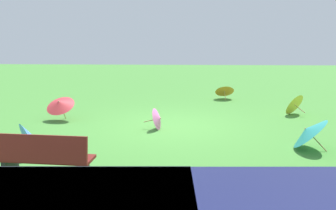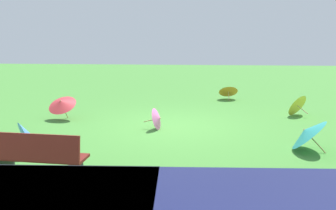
{
  "view_description": "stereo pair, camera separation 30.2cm",
  "coord_description": "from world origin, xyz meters",
  "px_view_note": "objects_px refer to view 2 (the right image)",
  "views": [
    {
      "loc": [
        -0.33,
        9.51,
        2.47
      ],
      "look_at": [
        0.1,
        0.08,
        0.6
      ],
      "focal_mm": 38.29,
      "sensor_mm": 36.0,
      "label": 1
    },
    {
      "loc": [
        -0.63,
        9.49,
        2.47
      ],
      "look_at": [
        0.1,
        0.08,
        0.6
      ],
      "focal_mm": 38.29,
      "sensor_mm": 36.0,
      "label": 2
    }
  ],
  "objects_px": {
    "parasol_red_1": "(62,103)",
    "park_bench": "(38,157)",
    "parasol_blue_0": "(29,137)",
    "parasol_teal_2": "(307,132)",
    "parasol_orange_0": "(228,90)",
    "parasol_yellow_0": "(296,104)",
    "parasol_pink_0": "(158,119)"
  },
  "relations": [
    {
      "from": "parasol_red_1",
      "to": "park_bench",
      "type": "bearing_deg",
      "value": 105.93
    },
    {
      "from": "parasol_blue_0",
      "to": "parasol_yellow_0",
      "type": "bearing_deg",
      "value": -148.02
    },
    {
      "from": "parasol_yellow_0",
      "to": "parasol_teal_2",
      "type": "relative_size",
      "value": 0.76
    },
    {
      "from": "parasol_yellow_0",
      "to": "parasol_teal_2",
      "type": "xyz_separation_m",
      "value": [
        0.71,
        3.48,
        0.06
      ]
    },
    {
      "from": "parasol_pink_0",
      "to": "parasol_teal_2",
      "type": "bearing_deg",
      "value": 155.65
    },
    {
      "from": "parasol_orange_0",
      "to": "parasol_blue_0",
      "type": "distance_m",
      "value": 8.24
    },
    {
      "from": "parasol_teal_2",
      "to": "parasol_red_1",
      "type": "relative_size",
      "value": 1.18
    },
    {
      "from": "park_bench",
      "to": "parasol_orange_0",
      "type": "bearing_deg",
      "value": -115.05
    },
    {
      "from": "park_bench",
      "to": "parasol_teal_2",
      "type": "relative_size",
      "value": 1.48
    },
    {
      "from": "parasol_yellow_0",
      "to": "parasol_teal_2",
      "type": "distance_m",
      "value": 3.55
    },
    {
      "from": "parasol_blue_0",
      "to": "parasol_teal_2",
      "type": "bearing_deg",
      "value": -174.01
    },
    {
      "from": "park_bench",
      "to": "parasol_yellow_0",
      "type": "height_order",
      "value": "park_bench"
    },
    {
      "from": "parasol_orange_0",
      "to": "parasol_red_1",
      "type": "relative_size",
      "value": 0.82
    },
    {
      "from": "park_bench",
      "to": "parasol_yellow_0",
      "type": "distance_m",
      "value": 7.98
    },
    {
      "from": "parasol_teal_2",
      "to": "parasol_yellow_0",
      "type": "bearing_deg",
      "value": -101.52
    },
    {
      "from": "parasol_orange_0",
      "to": "parasol_red_1",
      "type": "height_order",
      "value": "parasol_red_1"
    },
    {
      "from": "parasol_yellow_0",
      "to": "parasol_orange_0",
      "type": "height_order",
      "value": "parasol_yellow_0"
    },
    {
      "from": "parasol_orange_0",
      "to": "parasol_blue_0",
      "type": "xyz_separation_m",
      "value": [
        4.72,
        6.75,
        0.0
      ]
    },
    {
      "from": "park_bench",
      "to": "parasol_pink_0",
      "type": "height_order",
      "value": "park_bench"
    },
    {
      "from": "parasol_orange_0",
      "to": "parasol_yellow_0",
      "type": "bearing_deg",
      "value": 124.63
    },
    {
      "from": "park_bench",
      "to": "parasol_red_1",
      "type": "distance_m",
      "value": 4.64
    },
    {
      "from": "parasol_blue_0",
      "to": "parasol_red_1",
      "type": "xyz_separation_m",
      "value": [
        0.41,
        -2.97,
        0.14
      ]
    },
    {
      "from": "parasol_pink_0",
      "to": "parasol_blue_0",
      "type": "relative_size",
      "value": 0.8
    },
    {
      "from": "parasol_red_1",
      "to": "parasol_teal_2",
      "type": "bearing_deg",
      "value": 159.36
    },
    {
      "from": "parasol_orange_0",
      "to": "parasol_teal_2",
      "type": "relative_size",
      "value": 0.7
    },
    {
      "from": "park_bench",
      "to": "parasol_yellow_0",
      "type": "bearing_deg",
      "value": -135.52
    },
    {
      "from": "park_bench",
      "to": "parasol_blue_0",
      "type": "xyz_separation_m",
      "value": [
        0.87,
        -1.49,
        -0.1
      ]
    },
    {
      "from": "parasol_orange_0",
      "to": "parasol_teal_2",
      "type": "bearing_deg",
      "value": 100.4
    },
    {
      "from": "parasol_yellow_0",
      "to": "parasol_teal_2",
      "type": "height_order",
      "value": "parasol_teal_2"
    },
    {
      "from": "parasol_orange_0",
      "to": "parasol_teal_2",
      "type": "distance_m",
      "value": 6.24
    },
    {
      "from": "parasol_pink_0",
      "to": "parasol_red_1",
      "type": "relative_size",
      "value": 0.67
    },
    {
      "from": "parasol_teal_2",
      "to": "park_bench",
      "type": "bearing_deg",
      "value": 22.93
    }
  ]
}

